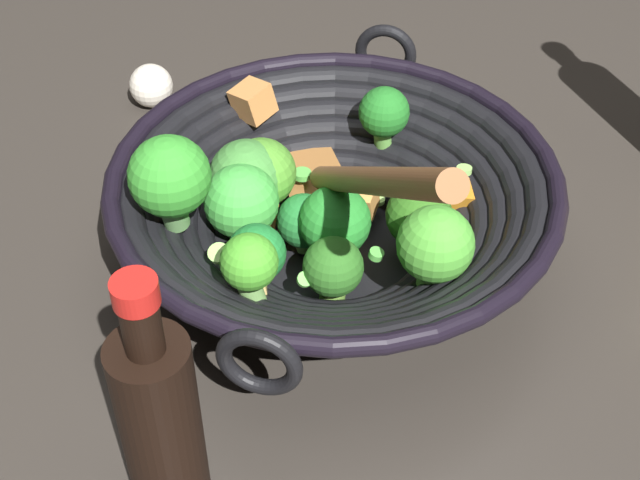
{
  "coord_description": "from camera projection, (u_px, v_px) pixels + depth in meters",
  "views": [
    {
      "loc": [
        0.2,
        0.49,
        0.51
      ],
      "look_at": [
        0.01,
        0.01,
        0.03
      ],
      "focal_mm": 52.15,
      "sensor_mm": 36.0,
      "label": 1
    }
  ],
  "objects": [
    {
      "name": "ground_plane",
      "position": [
        333.0,
        260.0,
        0.73
      ],
      "size": [
        4.0,
        4.0,
        0.0
      ],
      "primitive_type": "plane",
      "color": "#332D28"
    },
    {
      "name": "wok",
      "position": [
        329.0,
        205.0,
        0.69
      ],
      "size": [
        0.34,
        0.36,
        0.23
      ],
      "color": "black",
      "rests_on": "ground"
    },
    {
      "name": "soy_sauce_bottle",
      "position": [
        160.0,
        423.0,
        0.52
      ],
      "size": [
        0.05,
        0.05,
        0.19
      ],
      "color": "black",
      "rests_on": "ground"
    },
    {
      "name": "garlic_bulb",
      "position": [
        151.0,
        86.0,
        0.87
      ],
      "size": [
        0.04,
        0.04,
        0.04
      ],
      "primitive_type": "sphere",
      "color": "silver",
      "rests_on": "ground"
    }
  ]
}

